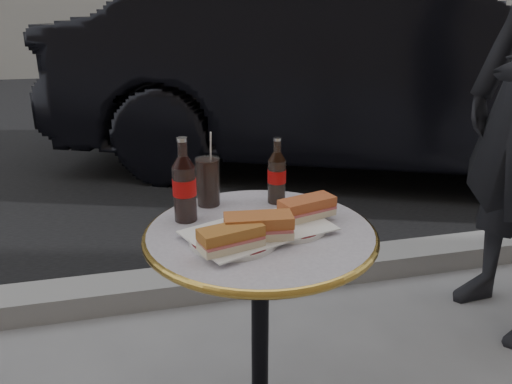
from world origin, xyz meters
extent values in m
cube|color=black|center=(0.00, 5.00, 0.00)|extent=(40.00, 8.00, 0.00)
cube|color=gray|center=(0.00, 0.90, 0.05)|extent=(40.00, 0.20, 0.12)
cylinder|color=silver|center=(-0.08, -0.05, 0.74)|extent=(0.27, 0.27, 0.01)
cylinder|color=white|center=(0.08, 0.00, 0.74)|extent=(0.22, 0.22, 0.01)
cube|color=#AC672B|center=(-0.10, -0.12, 0.77)|extent=(0.17, 0.11, 0.05)
cube|color=#B6602E|center=(-0.02, -0.08, 0.77)|extent=(0.18, 0.10, 0.06)
cube|color=#B7572E|center=(0.14, 0.02, 0.77)|extent=(0.17, 0.11, 0.05)
cylinder|color=black|center=(-0.11, 0.21, 0.80)|extent=(0.08, 0.08, 0.14)
imported|color=black|center=(1.52, 2.60, 0.81)|extent=(3.53, 5.18, 1.61)
camera|label=1|loc=(-0.29, -1.17, 1.29)|focal=35.00mm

